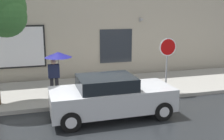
{
  "coord_description": "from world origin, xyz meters",
  "views": [
    {
      "loc": [
        -1.94,
        -8.5,
        3.62
      ],
      "look_at": [
        1.11,
        1.8,
        1.2
      ],
      "focal_mm": 43.04,
      "sensor_mm": 36.0,
      "label": 1
    }
  ],
  "objects": [
    {
      "name": "stop_sign",
      "position": [
        3.42,
        1.46,
        1.8
      ],
      "size": [
        0.76,
        0.1,
        2.34
      ],
      "color": "gray",
      "rests_on": "sidewalk"
    },
    {
      "name": "building_facade",
      "position": [
        -0.02,
        5.5,
        3.48
      ],
      "size": [
        20.0,
        0.67,
        7.0
      ],
      "color": "#B2A893",
      "rests_on": "ground"
    },
    {
      "name": "pedestrian_with_umbrella",
      "position": [
        -1.06,
        2.29,
        1.64
      ],
      "size": [
        1.09,
        1.09,
        1.82
      ],
      "color": "black",
      "rests_on": "sidewalk"
    },
    {
      "name": "sidewalk",
      "position": [
        0.0,
        3.0,
        0.07
      ],
      "size": [
        20.0,
        4.0,
        0.15
      ],
      "primitive_type": "cube",
      "color": "gray",
      "rests_on": "ground"
    },
    {
      "name": "fire_hydrant",
      "position": [
        0.51,
        2.13,
        0.52
      ],
      "size": [
        0.3,
        0.44,
        0.75
      ],
      "color": "red",
      "rests_on": "sidewalk"
    },
    {
      "name": "ground_plane",
      "position": [
        0.0,
        0.0,
        0.0
      ],
      "size": [
        60.0,
        60.0,
        0.0
      ],
      "primitive_type": "plane",
      "color": "black"
    },
    {
      "name": "parked_car",
      "position": [
        0.51,
        -0.12,
        0.72
      ],
      "size": [
        4.18,
        1.81,
        1.44
      ],
      "color": "#B7BABF",
      "rests_on": "ground"
    }
  ]
}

